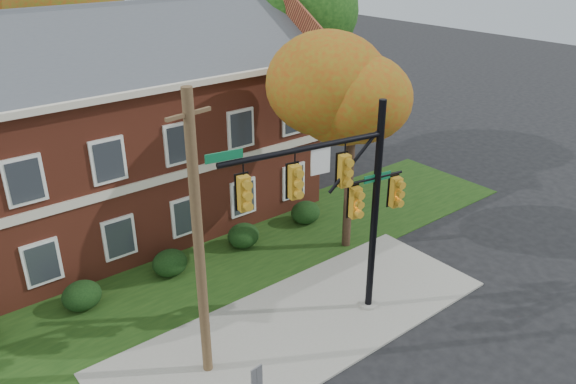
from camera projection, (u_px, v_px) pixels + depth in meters
ground at (321, 340)px, 18.63m from camera, size 120.00×120.00×0.00m
sidewalk at (302, 324)px, 19.32m from camera, size 14.00×5.00×0.08m
grass_strip at (223, 264)px, 22.87m from camera, size 30.00×6.00×0.04m
apartment_building at (102, 122)px, 23.86m from camera, size 18.80×8.80×9.74m
hedge_left at (82, 296)px, 20.02m from camera, size 1.40×1.26×1.05m
hedge_center at (170, 263)px, 22.01m from camera, size 1.40×1.26×1.05m
hedge_right at (243, 236)px, 24.00m from camera, size 1.40×1.26×1.05m
hedge_far_right at (306, 212)px, 25.99m from camera, size 1.40×1.26×1.05m
tree_near_right at (360, 94)px, 21.54m from camera, size 4.50×4.25×8.58m
tree_right_rear at (295, 20)px, 29.59m from camera, size 6.30×5.95×10.62m
tree_far_rear at (57, 8)px, 28.56m from camera, size 6.84×6.46×11.52m
traffic_signal at (341, 196)px, 17.66m from camera, size 6.83×1.35×7.70m
utility_pole at (199, 243)px, 15.46m from camera, size 1.38×0.34×8.90m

